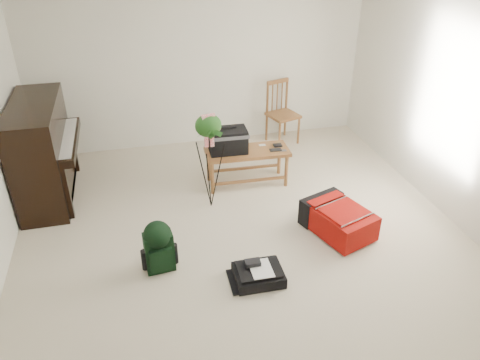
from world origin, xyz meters
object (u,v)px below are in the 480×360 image
object	(u,v)px
red_suitcase	(336,217)
black_duffel	(258,274)
flower_stand	(210,162)
bench	(234,144)
green_backpack	(158,244)
piano	(44,153)
dining_chair	(282,113)

from	to	relation	value
red_suitcase	black_duffel	distance (m)	1.26
black_duffel	flower_stand	xyz separation A→B (m)	(-0.21, 1.45, 0.54)
bench	black_duffel	xyz separation A→B (m)	(-0.20, -1.90, -0.52)
black_duffel	green_backpack	size ratio (longest dim) A/B	0.85
piano	black_duffel	distance (m)	3.13
piano	red_suitcase	bearing A→B (deg)	-26.07
bench	flower_stand	bearing A→B (deg)	-129.52
red_suitcase	flower_stand	xyz separation A→B (m)	(-1.30, 0.84, 0.44)
bench	red_suitcase	distance (m)	1.63
flower_stand	black_duffel	bearing A→B (deg)	-92.76
red_suitcase	green_backpack	bearing A→B (deg)	166.33
dining_chair	green_backpack	size ratio (longest dim) A/B	1.69
piano	bench	bearing A→B (deg)	-7.31
piano	dining_chair	size ratio (longest dim) A/B	1.54
piano	black_duffel	size ratio (longest dim) A/B	3.07
dining_chair	red_suitcase	xyz separation A→B (m)	(-0.14, -2.43, -0.30)
black_duffel	flower_stand	bearing A→B (deg)	99.22
piano	flower_stand	xyz separation A→B (m)	(1.96, -0.75, 0.02)
black_duffel	green_backpack	xyz separation A→B (m)	(-0.94, 0.40, 0.24)
red_suitcase	green_backpack	xyz separation A→B (m)	(-2.03, -0.20, 0.14)
red_suitcase	flower_stand	world-z (taller)	flower_stand
dining_chair	flower_stand	xyz separation A→B (m)	(-1.45, -1.59, 0.14)
piano	bench	world-z (taller)	piano
bench	green_backpack	xyz separation A→B (m)	(-1.13, -1.50, -0.28)
green_backpack	flower_stand	world-z (taller)	flower_stand
black_duffel	flower_stand	world-z (taller)	flower_stand
green_backpack	flower_stand	size ratio (longest dim) A/B	0.45
bench	green_backpack	size ratio (longest dim) A/B	1.94
bench	black_duffel	bearing A→B (deg)	-93.48
flower_stand	piano	bearing A→B (deg)	148.08
piano	red_suitcase	size ratio (longest dim) A/B	1.63
piano	green_backpack	distance (m)	2.20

